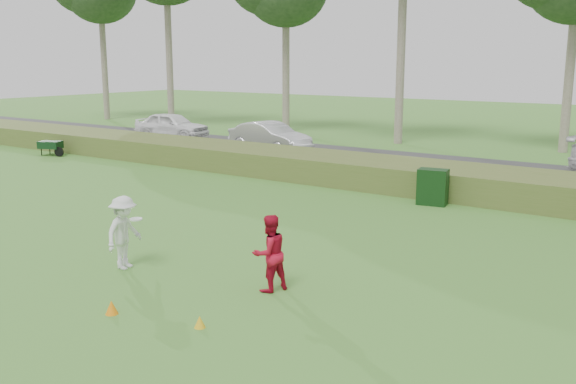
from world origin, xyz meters
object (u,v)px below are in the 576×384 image
Objects in this scene: player_white at (124,232)px; car_mid at (270,137)px; cone_orange at (112,307)px; cone_yellow at (200,322)px; utility_cabinet at (433,187)px; car_left at (172,125)px; player_red at (269,253)px.

car_mid is (-7.55, 15.56, -0.02)m from player_white.
cone_orange is (1.78, -1.88, -0.67)m from player_white.
cone_orange is 1.74m from cone_yellow.
cone_orange reaches higher than cone_yellow.
car_left is at bearing 149.29° from utility_cabinet.
car_left reaches higher than utility_cabinet.
player_red is 18.47m from car_mid.
player_red is 0.35× the size of car_mid.
player_white is 2.67m from cone_orange.
utility_cabinet is 12.17m from car_mid.
cone_yellow is at bearing -137.71° from car_mid.
cone_orange is 0.06× the size of car_left.
utility_cabinet is 0.26× the size of car_left.
car_mid is at bearing 122.95° from cone_yellow.
car_mid reaches higher than cone_yellow.
car_left is at bearing 31.71° from player_white.
player_white is 17.30m from car_mid.
car_mid is at bearing -123.33° from player_red.
car_left is (-18.34, 7.22, 0.23)m from utility_cabinet.
car_mid is at bearing 118.14° from cone_orange.
player_red is 8.95m from utility_cabinet.
cone_yellow is 11.06m from utility_cabinet.
utility_cabinet reaches higher than cone_orange.
cone_orange is (-1.60, -2.55, -0.63)m from player_red.
car_left reaches higher than car_mid.
player_red reaches higher than cone_yellow.
player_red is 2.20m from cone_yellow.
player_white is 1.43× the size of utility_cabinet.
car_mid is at bearing 15.37° from player_white.
player_white reaches higher than cone_yellow.
utility_cabinet is 0.26× the size of car_mid.
utility_cabinet reaches higher than cone_yellow.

